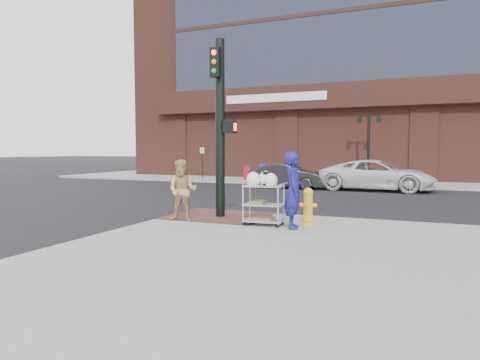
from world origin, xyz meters
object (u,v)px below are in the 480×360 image
at_px(utility_cart, 263,201).
at_px(fire_hydrant, 308,206).
at_px(sedan_dark, 288,176).
at_px(traffic_signal_pole, 220,123).
at_px(lamp_post, 369,141).
at_px(minivan_white, 377,175).
at_px(woman_blue, 294,190).
at_px(pedestrian_tan, 183,190).

bearing_deg(utility_cart, fire_hydrant, 27.07).
bearing_deg(sedan_dark, utility_cart, -165.91).
distance_m(traffic_signal_pole, fire_hydrant, 3.42).
xyz_separation_m(lamp_post, traffic_signal_pole, (-2.48, -15.23, 0.21)).
relative_size(lamp_post, minivan_white, 0.71).
distance_m(traffic_signal_pole, woman_blue, 3.13).
bearing_deg(pedestrian_tan, fire_hydrant, 2.09).
relative_size(lamp_post, traffic_signal_pole, 0.80).
relative_size(woman_blue, pedestrian_tan, 1.13).
distance_m(sedan_dark, minivan_white, 4.61).
bearing_deg(traffic_signal_pole, minivan_white, 74.27).
xyz_separation_m(traffic_signal_pole, woman_blue, (2.41, -0.98, -1.75)).
bearing_deg(fire_hydrant, woman_blue, -106.60).
height_order(traffic_signal_pole, fire_hydrant, traffic_signal_pole).
bearing_deg(utility_cart, sedan_dark, 103.35).
distance_m(lamp_post, pedestrian_tan, 16.63).
distance_m(lamp_post, woman_blue, 16.28).
xyz_separation_m(traffic_signal_pole, sedan_dark, (-1.29, 11.29, -2.16)).
distance_m(traffic_signal_pole, minivan_white, 12.34).
xyz_separation_m(woman_blue, utility_cart, (-0.82, 0.15, -0.31)).
height_order(minivan_white, utility_cart, minivan_white).
bearing_deg(woman_blue, lamp_post, -14.25).
xyz_separation_m(traffic_signal_pole, minivan_white, (3.30, 11.71, -2.05)).
xyz_separation_m(woman_blue, minivan_white, (0.89, 12.69, -0.30)).
bearing_deg(pedestrian_tan, minivan_white, 62.35).
bearing_deg(traffic_signal_pole, sedan_dark, 96.53).
relative_size(traffic_signal_pole, utility_cart, 3.64).
bearing_deg(traffic_signal_pole, lamp_post, 80.76).
xyz_separation_m(sedan_dark, minivan_white, (4.59, 0.42, 0.12)).
distance_m(woman_blue, utility_cart, 0.89).
xyz_separation_m(woman_blue, pedestrian_tan, (-3.05, -0.05, -0.10)).
distance_m(lamp_post, utility_cart, 16.18).
relative_size(minivan_white, fire_hydrant, 5.94).
bearing_deg(woman_blue, pedestrian_tan, 76.91).
relative_size(sedan_dark, fire_hydrant, 4.26).
distance_m(minivan_white, utility_cart, 12.65).
bearing_deg(fire_hydrant, minivan_white, 86.72).
xyz_separation_m(woman_blue, sedan_dark, (-3.70, 12.27, -0.41)).
bearing_deg(traffic_signal_pole, pedestrian_tan, -122.15).
xyz_separation_m(pedestrian_tan, fire_hydrant, (3.25, 0.72, -0.34)).
distance_m(lamp_post, minivan_white, 4.05).
distance_m(woman_blue, fire_hydrant, 0.83).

